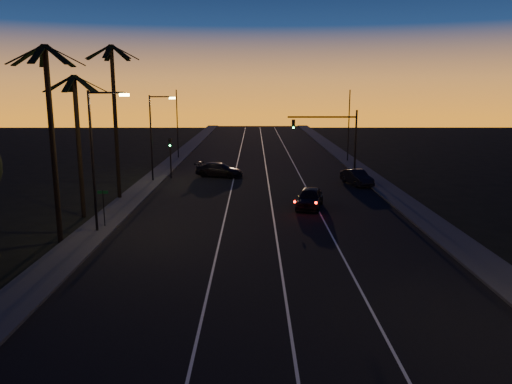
{
  "coord_description": "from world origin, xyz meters",
  "views": [
    {
      "loc": [
        -0.88,
        -10.95,
        9.05
      ],
      "look_at": [
        -0.77,
        20.15,
        2.64
      ],
      "focal_mm": 35.0,
      "sensor_mm": 36.0,
      "label": 1
    }
  ],
  "objects_px": {
    "signal_mast": "(333,132)",
    "lead_car": "(310,198)",
    "cross_car": "(219,170)",
    "right_car": "(357,177)"
  },
  "relations": [
    {
      "from": "lead_car",
      "to": "cross_car",
      "type": "distance_m",
      "value": 16.11
    },
    {
      "from": "signal_mast",
      "to": "lead_car",
      "type": "height_order",
      "value": "signal_mast"
    },
    {
      "from": "right_car",
      "to": "cross_car",
      "type": "relative_size",
      "value": 0.84
    },
    {
      "from": "lead_car",
      "to": "right_car",
      "type": "relative_size",
      "value": 1.15
    },
    {
      "from": "signal_mast",
      "to": "lead_car",
      "type": "bearing_deg",
      "value": -105.78
    },
    {
      "from": "lead_car",
      "to": "right_car",
      "type": "bearing_deg",
      "value": 59.46
    },
    {
      "from": "right_car",
      "to": "cross_car",
      "type": "distance_m",
      "value": 14.3
    },
    {
      "from": "cross_car",
      "to": "right_car",
      "type": "bearing_deg",
      "value": -18.55
    },
    {
      "from": "right_car",
      "to": "lead_car",
      "type": "bearing_deg",
      "value": -120.54
    },
    {
      "from": "signal_mast",
      "to": "right_car",
      "type": "bearing_deg",
      "value": -63.17
    }
  ]
}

